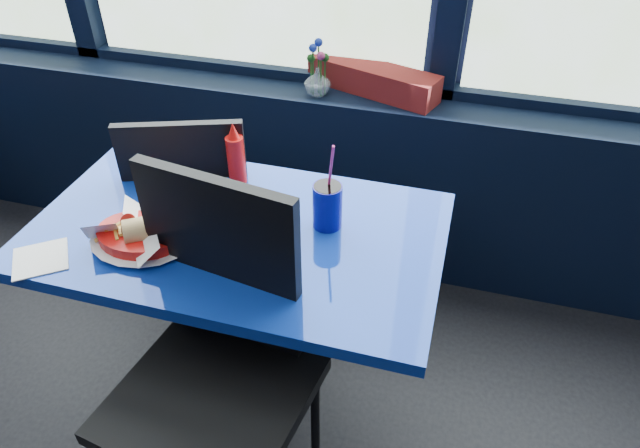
{
  "coord_description": "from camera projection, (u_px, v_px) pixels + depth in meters",
  "views": [
    {
      "loc": [
        0.89,
        0.82,
        1.79
      ],
      "look_at": [
        0.56,
        1.98,
        0.84
      ],
      "focal_mm": 32.0,
      "sensor_mm": 36.0,
      "label": 1
    }
  ],
  "objects": [
    {
      "name": "chair_near_front",
      "position": [
        217.0,
        347.0,
        1.5
      ],
      "size": [
        0.54,
        0.55,
        1.05
      ],
      "rotation": [
        0.0,
        0.0,
        -0.16
      ],
      "color": "black",
      "rests_on": "ground"
    },
    {
      "name": "flower_vase",
      "position": [
        317.0,
        79.0,
        2.21
      ],
      "size": [
        0.13,
        0.13,
        0.22
      ],
      "rotation": [
        0.0,
        0.0,
        -0.24
      ],
      "color": "silver",
      "rests_on": "window_sill"
    },
    {
      "name": "ketchup_bottle",
      "position": [
        236.0,
        157.0,
        1.8
      ],
      "size": [
        0.06,
        0.06,
        0.21
      ],
      "color": "red",
      "rests_on": "near_table"
    },
    {
      "name": "soda_cup",
      "position": [
        327.0,
        205.0,
        1.63
      ],
      "size": [
        0.09,
        0.09,
        0.29
      ],
      "rotation": [
        0.0,
        0.0,
        -0.05
      ],
      "color": "#0D0C84",
      "rests_on": "near_table"
    },
    {
      "name": "planter_box",
      "position": [
        373.0,
        79.0,
        2.24
      ],
      "size": [
        0.55,
        0.3,
        0.11
      ],
      "primitive_type": "cube",
      "rotation": [
        0.0,
        0.0,
        -0.33
      ],
      "color": "maroon",
      "rests_on": "window_sill"
    },
    {
      "name": "window_sill",
      "position": [
        255.0,
        163.0,
        2.6
      ],
      "size": [
        5.0,
        0.26,
        0.8
      ],
      "primitive_type": "cube",
      "color": "black",
      "rests_on": "ground"
    },
    {
      "name": "napkin",
      "position": [
        41.0,
        259.0,
        1.56
      ],
      "size": [
        0.2,
        0.2,
        0.0
      ],
      "primitive_type": "cube",
      "rotation": [
        0.0,
        0.0,
        0.64
      ],
      "color": "white",
      "rests_on": "near_table"
    },
    {
      "name": "food_basket",
      "position": [
        141.0,
        234.0,
        1.59
      ],
      "size": [
        0.28,
        0.27,
        0.09
      ],
      "rotation": [
        0.0,
        0.0,
        0.12
      ],
      "color": "red",
      "rests_on": "near_table"
    },
    {
      "name": "chair_near_back",
      "position": [
        218.0,
        209.0,
        2.08
      ],
      "size": [
        0.55,
        0.55,
        0.95
      ],
      "rotation": [
        0.0,
        0.0,
        3.49
      ],
      "color": "black",
      "rests_on": "ground"
    },
    {
      "name": "near_table",
      "position": [
        242.0,
        274.0,
        1.78
      ],
      "size": [
        1.2,
        0.7,
        0.75
      ],
      "color": "black",
      "rests_on": "ground"
    }
  ]
}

